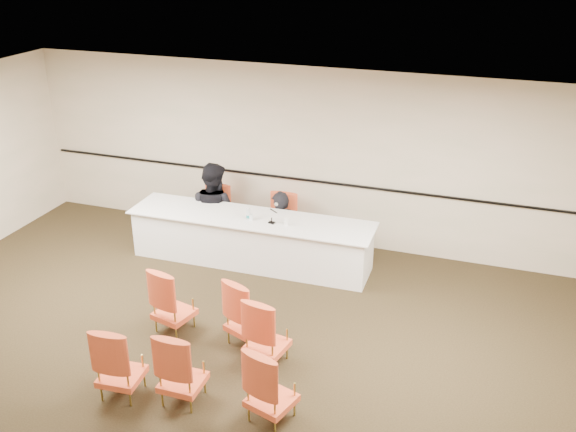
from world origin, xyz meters
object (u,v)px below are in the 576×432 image
(microphone, at_px, (272,215))
(aud_chair_back_mid, at_px, (182,366))
(water_bottle, at_px, (248,213))
(aud_chair_front_mid, at_px, (247,311))
(panel_table, at_px, (251,240))
(aud_chair_front_right, at_px, (267,330))
(aud_chair_front_left, at_px, (173,299))
(panelist_second_chair, at_px, (214,214))
(coffee_cup, at_px, (286,222))
(panelist_second, at_px, (214,213))
(aud_chair_back_left, at_px, (120,360))
(aud_chair_back_right, at_px, (271,384))
(drinking_glass, at_px, (251,217))
(panelist_main, at_px, (280,235))
(panelist_main_chair, at_px, (280,223))

(microphone, xyz_separation_m, aud_chair_back_mid, (0.14, -3.27, -0.47))
(water_bottle, height_order, aud_chair_front_mid, water_bottle)
(panel_table, xyz_separation_m, aud_chair_front_right, (1.20, -2.41, 0.08))
(aud_chair_front_left, bearing_deg, panelist_second_chair, 117.58)
(coffee_cup, bearing_deg, panelist_second, 156.80)
(coffee_cup, bearing_deg, water_bottle, -178.98)
(panel_table, height_order, panelist_second_chair, panelist_second_chair)
(aud_chair_back_left, distance_m, aud_chair_back_right, 1.79)
(drinking_glass, xyz_separation_m, aud_chair_front_right, (1.15, -2.31, -0.37))
(microphone, distance_m, aud_chair_back_left, 3.49)
(water_bottle, bearing_deg, panelist_main, 68.15)
(panel_table, distance_m, microphone, 0.68)
(panelist_main_chair, xyz_separation_m, aud_chair_front_left, (-0.53, -2.73, 0.00))
(panelist_second_chair, bearing_deg, aud_chair_back_right, -58.16)
(panelist_main_chair, xyz_separation_m, aud_chair_front_mid, (0.51, -2.68, 0.00))
(panelist_second, bearing_deg, coffee_cup, 171.50)
(aud_chair_front_left, bearing_deg, panelist_main, 92.62)
(panel_table, xyz_separation_m, drinking_glass, (0.05, -0.10, 0.45))
(panelist_main_chair, relative_size, drinking_glass, 9.50)
(aud_chair_front_left, distance_m, aud_chair_back_left, 1.37)
(aud_chair_back_right, bearing_deg, panelist_second, 139.39)
(panelist_main_chair, bearing_deg, aud_chair_back_left, -97.48)
(drinking_glass, distance_m, coffee_cup, 0.58)
(microphone, relative_size, aud_chair_back_mid, 0.31)
(microphone, height_order, water_bottle, microphone)
(microphone, height_order, drinking_glass, microphone)
(panel_table, distance_m, aud_chair_back_left, 3.52)
(microphone, xyz_separation_m, aud_chair_back_right, (1.20, -3.24, -0.47))
(aud_chair_front_mid, distance_m, aud_chair_front_right, 0.51)
(panelist_main, height_order, coffee_cup, panelist_main)
(aud_chair_front_left, distance_m, aud_chair_front_mid, 1.05)
(panel_table, relative_size, drinking_glass, 39.66)
(water_bottle, distance_m, aud_chair_front_left, 2.09)
(panelist_main, bearing_deg, aud_chair_back_left, 65.33)
(drinking_glass, bearing_deg, aud_chair_front_right, -63.64)
(panelist_second, xyz_separation_m, aud_chair_front_right, (2.11, -2.98, -0.02))
(drinking_glass, height_order, aud_chair_front_right, aud_chair_front_right)
(panel_table, distance_m, aud_chair_front_mid, 2.24)
(water_bottle, xyz_separation_m, aud_chair_front_mid, (0.79, -1.98, -0.43))
(aud_chair_back_mid, bearing_deg, aud_chair_back_right, 1.55)
(aud_chair_front_left, distance_m, aud_chair_back_right, 2.20)
(microphone, height_order, aud_chair_front_left, microphone)
(microphone, distance_m, aud_chair_back_right, 3.48)
(panelist_second_chair, distance_m, microphone, 1.55)
(panel_table, bearing_deg, aud_chair_front_right, -64.55)
(coffee_cup, bearing_deg, aud_chair_back_right, -73.42)
(panelist_second_chair, height_order, microphone, microphone)
(water_bottle, height_order, aud_chair_front_right, water_bottle)
(aud_chair_front_mid, bearing_deg, panelist_main_chair, 122.57)
(water_bottle, relative_size, aud_chair_front_mid, 0.24)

